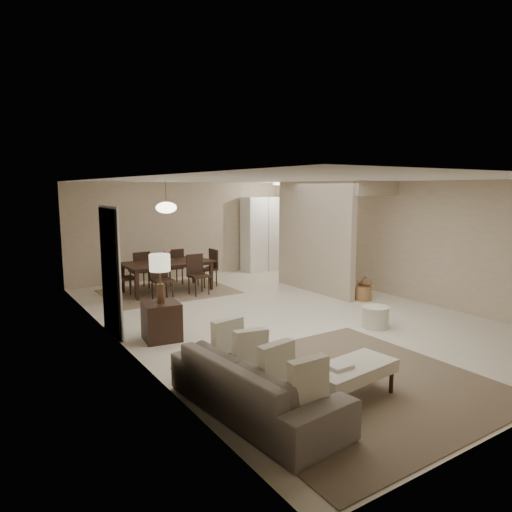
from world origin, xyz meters
TOP-DOWN VIEW (x-y plane):
  - floor at (0.00, 0.00)m, footprint 9.00×9.00m
  - ceiling at (0.00, 0.00)m, footprint 9.00×9.00m
  - back_wall at (0.00, 4.50)m, footprint 6.00×0.00m
  - left_wall at (-3.00, 0.00)m, footprint 0.00×9.00m
  - right_wall at (3.00, 0.00)m, footprint 0.00×9.00m
  - partition at (1.80, 1.25)m, footprint 0.15×2.50m
  - doorway at (-2.97, 0.60)m, footprint 0.04×0.90m
  - pantry_cabinet at (2.35, 4.15)m, footprint 1.20×0.55m
  - flush_light at (2.30, 3.20)m, footprint 0.44×0.44m
  - living_rug at (-1.15, -2.85)m, footprint 3.20×3.20m
  - sofa at (-2.45, -2.85)m, footprint 2.21×1.03m
  - ottoman_bench at (-1.35, -3.15)m, footprint 1.14×0.61m
  - side_table at (-2.40, -0.09)m, footprint 0.61×0.61m
  - table_lamp at (-2.40, -0.09)m, footprint 0.32×0.32m
  - round_pouf at (0.88, -1.47)m, footprint 0.46×0.46m
  - wicker_basket at (2.13, 0.00)m, footprint 0.44×0.44m
  - dining_rug at (-1.03, 2.98)m, footprint 2.80×2.10m
  - dining_table at (-1.03, 2.98)m, footprint 2.00×1.16m
  - dining_chairs at (-1.03, 2.98)m, footprint 2.42×1.77m
  - vase at (-1.03, 2.98)m, footprint 0.18×0.18m
  - yellow_mat at (2.57, 2.08)m, footprint 1.05×0.78m
  - pendant_light at (-1.03, 2.98)m, footprint 0.46×0.46m

SIDE VIEW (x-z plane):
  - floor at x=0.00m, z-range 0.00..0.00m
  - living_rug at x=-1.15m, z-range 0.00..0.01m
  - dining_rug at x=-1.03m, z-range 0.00..0.01m
  - yellow_mat at x=2.57m, z-range 0.00..0.01m
  - wicker_basket at x=2.13m, z-range 0.00..0.29m
  - round_pouf at x=0.88m, z-range 0.00..0.36m
  - side_table at x=-2.40m, z-range 0.00..0.59m
  - sofa at x=-2.45m, z-range 0.00..0.63m
  - ottoman_bench at x=-1.35m, z-range 0.12..0.51m
  - dining_table at x=-1.03m, z-range 0.00..0.69m
  - dining_chairs at x=-1.03m, z-range 0.00..0.90m
  - vase at x=-1.03m, z-range 0.69..0.84m
  - doorway at x=-2.97m, z-range 0.00..2.04m
  - pantry_cabinet at x=2.35m, z-range 0.00..2.10m
  - table_lamp at x=-2.40m, z-range 0.77..1.53m
  - back_wall at x=0.00m, z-range -1.75..4.25m
  - left_wall at x=-3.00m, z-range -3.25..5.75m
  - right_wall at x=3.00m, z-range -3.25..5.75m
  - partition at x=1.80m, z-range 0.00..2.50m
  - pendant_light at x=-1.03m, z-range 1.57..2.27m
  - flush_light at x=2.30m, z-range 2.44..2.48m
  - ceiling at x=0.00m, z-range 2.50..2.50m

